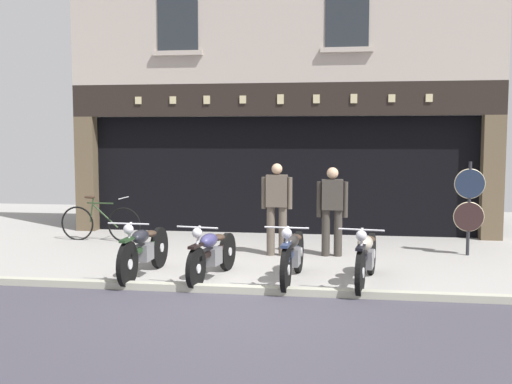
# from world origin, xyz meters

# --- Properties ---
(ground) EXTENTS (21.34, 22.00, 0.18)m
(ground) POSITION_xyz_m (0.00, -0.98, -0.04)
(ground) COLOR #999691
(shop_facade) EXTENTS (9.64, 4.42, 6.20)m
(shop_facade) POSITION_xyz_m (-0.00, 7.02, 1.69)
(shop_facade) COLOR black
(shop_facade) RESTS_ON ground
(motorcycle_left) EXTENTS (0.62, 2.01, 0.93)m
(motorcycle_left) POSITION_xyz_m (-1.64, 0.82, 0.43)
(motorcycle_left) COLOR black
(motorcycle_left) RESTS_ON ground
(motorcycle_center_left) EXTENTS (0.62, 1.92, 0.90)m
(motorcycle_center_left) POSITION_xyz_m (-0.57, 0.81, 0.41)
(motorcycle_center_left) COLOR black
(motorcycle_center_left) RESTS_ON ground
(motorcycle_center) EXTENTS (0.62, 1.99, 0.92)m
(motorcycle_center) POSITION_xyz_m (0.65, 0.81, 0.43)
(motorcycle_center) COLOR black
(motorcycle_center) RESTS_ON ground
(motorcycle_center_right) EXTENTS (0.62, 2.04, 0.92)m
(motorcycle_center_right) POSITION_xyz_m (1.73, 0.82, 0.43)
(motorcycle_center_right) COLOR black
(motorcycle_center_right) RESTS_ON ground
(salesman_left) EXTENTS (0.56, 0.25, 1.68)m
(salesman_left) POSITION_xyz_m (0.19, 2.81, 0.93)
(salesman_left) COLOR brown
(salesman_left) RESTS_ON ground
(shopkeeper_center) EXTENTS (0.56, 0.26, 1.61)m
(shopkeeper_center) POSITION_xyz_m (1.19, 2.90, 0.89)
(shopkeeper_center) COLOR #38332D
(shopkeeper_center) RESTS_ON ground
(tyre_sign_pole) EXTENTS (0.55, 0.06, 1.71)m
(tyre_sign_pole) POSITION_xyz_m (3.64, 3.31, 0.99)
(tyre_sign_pole) COLOR #232328
(tyre_sign_pole) RESTS_ON ground
(advert_board_near) EXTENTS (0.71, 0.03, 0.91)m
(advert_board_near) POSITION_xyz_m (-2.54, 5.40, 1.65)
(advert_board_near) COLOR beige
(leaning_bicycle) EXTENTS (1.77, 0.50, 0.95)m
(leaning_bicycle) POSITION_xyz_m (-3.61, 3.84, 0.38)
(leaning_bicycle) COLOR black
(leaning_bicycle) RESTS_ON ground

